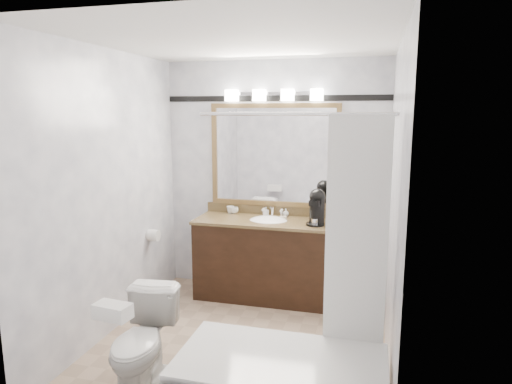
# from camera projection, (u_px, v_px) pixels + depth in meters

# --- Properties ---
(room) EXTENTS (2.42, 2.62, 2.52)m
(room) POSITION_uv_depth(u_px,v_px,m) (240.00, 201.00, 3.71)
(room) COLOR tan
(room) RESTS_ON ground
(vanity) EXTENTS (1.53, 0.58, 0.97)m
(vanity) POSITION_uv_depth(u_px,v_px,m) (268.00, 257.00, 4.82)
(vanity) COLOR black
(vanity) RESTS_ON ground
(mirror) EXTENTS (1.40, 0.04, 1.10)m
(mirror) POSITION_uv_depth(u_px,v_px,m) (274.00, 155.00, 4.88)
(mirror) COLOR olive
(mirror) RESTS_ON room
(vanity_light_bar) EXTENTS (1.02, 0.14, 0.12)m
(vanity_light_bar) POSITION_uv_depth(u_px,v_px,m) (273.00, 95.00, 4.72)
(vanity_light_bar) COLOR silver
(vanity_light_bar) RESTS_ON room
(accent_stripe) EXTENTS (2.40, 0.01, 0.06)m
(accent_stripe) POSITION_uv_depth(u_px,v_px,m) (275.00, 98.00, 4.79)
(accent_stripe) COLOR black
(accent_stripe) RESTS_ON room
(bathtub) EXTENTS (1.30, 0.75, 1.96)m
(bathtub) POSITION_uv_depth(u_px,v_px,m) (285.00, 382.00, 2.88)
(bathtub) COLOR white
(bathtub) RESTS_ON ground
(tp_roll) EXTENTS (0.11, 0.12, 0.12)m
(tp_roll) POSITION_uv_depth(u_px,v_px,m) (153.00, 235.00, 4.72)
(tp_roll) COLOR white
(tp_roll) RESTS_ON room
(toilet) EXTENTS (0.46, 0.71, 0.69)m
(toilet) POSITION_uv_depth(u_px,v_px,m) (142.00, 342.00, 3.25)
(toilet) COLOR white
(toilet) RESTS_ON ground
(tissue_box) EXTENTS (0.25, 0.15, 0.09)m
(tissue_box) POSITION_uv_depth(u_px,v_px,m) (113.00, 311.00, 2.86)
(tissue_box) COLOR white
(tissue_box) RESTS_ON toilet
(coffee_maker) EXTENTS (0.19, 0.23, 0.36)m
(coffee_maker) POSITION_uv_depth(u_px,v_px,m) (317.00, 206.00, 4.55)
(coffee_maker) COLOR black
(coffee_maker) RESTS_ON vanity
(cup_left) EXTENTS (0.11, 0.11, 0.07)m
(cup_left) POSITION_uv_depth(u_px,v_px,m) (234.00, 210.00, 5.04)
(cup_left) COLOR white
(cup_left) RESTS_ON vanity
(cup_right) EXTENTS (0.09, 0.09, 0.08)m
(cup_right) POSITION_uv_depth(u_px,v_px,m) (230.00, 210.00, 5.06)
(cup_right) COLOR white
(cup_right) RESTS_ON vanity
(soap_bottle_a) EXTENTS (0.06, 0.06, 0.10)m
(soap_bottle_a) POSITION_uv_depth(u_px,v_px,m) (266.00, 212.00, 4.92)
(soap_bottle_a) COLOR white
(soap_bottle_a) RESTS_ON vanity
(soap_bottle_b) EXTENTS (0.09, 0.09, 0.08)m
(soap_bottle_b) POSITION_uv_depth(u_px,v_px,m) (286.00, 213.00, 4.90)
(soap_bottle_b) COLOR white
(soap_bottle_b) RESTS_ON vanity
(soap_bar) EXTENTS (0.07, 0.05, 0.02)m
(soap_bar) POSITION_uv_depth(u_px,v_px,m) (283.00, 217.00, 4.82)
(soap_bar) COLOR beige
(soap_bar) RESTS_ON vanity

